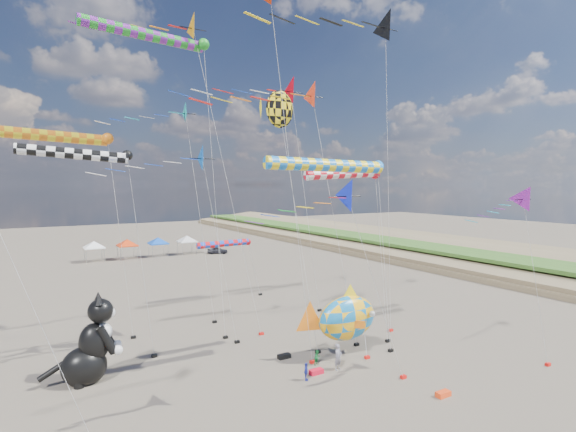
{
  "coord_description": "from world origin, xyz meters",
  "views": [
    {
      "loc": [
        -15.88,
        -15.53,
        12.13
      ],
      "look_at": [
        0.67,
        12.0,
        9.88
      ],
      "focal_mm": 28.0,
      "sensor_mm": 36.0,
      "label": 1
    }
  ],
  "objects_px": {
    "person_adult": "(338,357)",
    "child_green": "(317,357)",
    "cat_inflatable": "(89,338)",
    "parked_car": "(217,250)",
    "child_blue": "(306,372)",
    "fish_inflatable": "(347,318)"
  },
  "relations": [
    {
      "from": "person_adult",
      "to": "child_green",
      "type": "height_order",
      "value": "person_adult"
    },
    {
      "from": "person_adult",
      "to": "child_green",
      "type": "xyz_separation_m",
      "value": [
        -0.72,
        1.34,
        -0.35
      ]
    },
    {
      "from": "cat_inflatable",
      "to": "child_green",
      "type": "xyz_separation_m",
      "value": [
        13.5,
        -5.13,
        -2.23
      ]
    },
    {
      "from": "person_adult",
      "to": "parked_car",
      "type": "relative_size",
      "value": 0.49
    },
    {
      "from": "cat_inflatable",
      "to": "child_blue",
      "type": "bearing_deg",
      "value": -23.38
    },
    {
      "from": "parked_car",
      "to": "child_blue",
      "type": "bearing_deg",
      "value": -171.83
    },
    {
      "from": "person_adult",
      "to": "child_blue",
      "type": "xyz_separation_m",
      "value": [
        -2.7,
        -0.28,
        -0.3
      ]
    },
    {
      "from": "fish_inflatable",
      "to": "person_adult",
      "type": "bearing_deg",
      "value": -141.68
    },
    {
      "from": "child_green",
      "to": "parked_car",
      "type": "bearing_deg",
      "value": 61.19
    },
    {
      "from": "cat_inflatable",
      "to": "child_green",
      "type": "relative_size",
      "value": 5.37
    },
    {
      "from": "fish_inflatable",
      "to": "person_adult",
      "type": "height_order",
      "value": "fish_inflatable"
    },
    {
      "from": "cat_inflatable",
      "to": "child_green",
      "type": "bearing_deg",
      "value": -13.81
    },
    {
      "from": "parked_car",
      "to": "cat_inflatable",
      "type": "bearing_deg",
      "value": 173.59
    },
    {
      "from": "child_blue",
      "to": "cat_inflatable",
      "type": "bearing_deg",
      "value": 92.94
    },
    {
      "from": "child_green",
      "to": "parked_car",
      "type": "xyz_separation_m",
      "value": [
        12.83,
        49.3,
        0.09
      ]
    },
    {
      "from": "cat_inflatable",
      "to": "person_adult",
      "type": "distance_m",
      "value": 15.73
    },
    {
      "from": "cat_inflatable",
      "to": "person_adult",
      "type": "relative_size",
      "value": 3.17
    },
    {
      "from": "cat_inflatable",
      "to": "child_blue",
      "type": "relative_size",
      "value": 4.9
    },
    {
      "from": "child_green",
      "to": "child_blue",
      "type": "relative_size",
      "value": 0.91
    },
    {
      "from": "person_adult",
      "to": "cat_inflatable",
      "type": "bearing_deg",
      "value": 139.66
    },
    {
      "from": "cat_inflatable",
      "to": "fish_inflatable",
      "type": "relative_size",
      "value": 0.86
    },
    {
      "from": "child_green",
      "to": "child_blue",
      "type": "xyz_separation_m",
      "value": [
        -1.97,
        -1.63,
        0.05
      ]
    }
  ]
}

